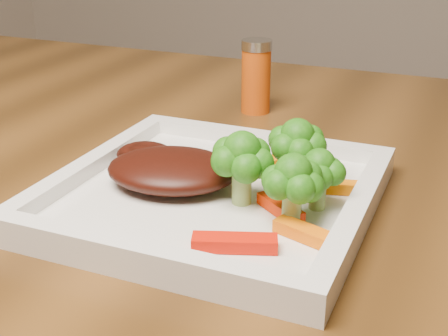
% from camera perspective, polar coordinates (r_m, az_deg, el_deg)
% --- Properties ---
extents(plate, '(0.27, 0.27, 0.01)m').
position_cam_1_polar(plate, '(0.55, -0.96, -2.81)').
color(plate, white).
rests_on(plate, dining_table).
extents(steak, '(0.13, 0.11, 0.03)m').
position_cam_1_polar(steak, '(0.56, -4.75, -0.17)').
color(steak, '#390E08').
rests_on(steak, plate).
extents(broccoli_0, '(0.06, 0.06, 0.07)m').
position_cam_1_polar(broccoli_0, '(0.55, 6.67, 1.83)').
color(broccoli_0, '#1D6B11').
rests_on(broccoli_0, plate).
extents(broccoli_1, '(0.05, 0.05, 0.06)m').
position_cam_1_polar(broccoli_1, '(0.51, 8.67, -0.40)').
color(broccoli_1, '#136711').
rests_on(broccoli_1, plate).
extents(broccoli_2, '(0.07, 0.07, 0.06)m').
position_cam_1_polar(broccoli_2, '(0.49, 6.28, -2.00)').
color(broccoli_2, '#316310').
rests_on(broccoli_2, plate).
extents(broccoli_3, '(0.08, 0.08, 0.06)m').
position_cam_1_polar(broccoli_3, '(0.52, 1.65, -0.09)').
color(broccoli_3, '#246B11').
rests_on(broccoli_3, plate).
extents(carrot_0, '(0.06, 0.04, 0.01)m').
position_cam_1_polar(carrot_0, '(0.46, 0.98, -6.85)').
color(carrot_0, red).
rests_on(carrot_0, plate).
extents(carrot_1, '(0.06, 0.03, 0.01)m').
position_cam_1_polar(carrot_1, '(0.48, 7.59, -5.97)').
color(carrot_1, '#EF6603').
rests_on(carrot_1, plate).
extents(carrot_3, '(0.05, 0.03, 0.01)m').
position_cam_1_polar(carrot_3, '(0.55, 11.05, -1.76)').
color(carrot_3, '#DC6A03').
rests_on(carrot_3, plate).
extents(carrot_4, '(0.05, 0.05, 0.01)m').
position_cam_1_polar(carrot_4, '(0.59, 2.73, 0.18)').
color(carrot_4, orange).
rests_on(carrot_4, plate).
extents(carrot_5, '(0.05, 0.04, 0.01)m').
position_cam_1_polar(carrot_5, '(0.51, 5.18, -3.64)').
color(carrot_5, '#F82D04').
rests_on(carrot_5, plate).
extents(spice_shaker, '(0.04, 0.04, 0.09)m').
position_cam_1_polar(spice_shaker, '(0.79, 2.95, 8.35)').
color(spice_shaker, '#BC440A').
rests_on(spice_shaker, dining_table).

